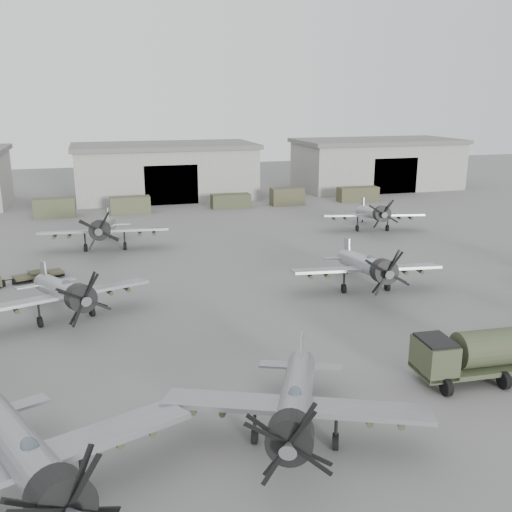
{
  "coord_description": "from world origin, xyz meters",
  "views": [
    {
      "loc": [
        -11.57,
        -31.28,
        15.69
      ],
      "look_at": [
        1.63,
        14.46,
        2.5
      ],
      "focal_mm": 40.0,
      "sensor_mm": 36.0,
      "label": 1
    }
  ],
  "objects_px": {
    "aircraft_mid_1": "(65,292)",
    "aircraft_mid_2": "(367,266)",
    "aircraft_near_0": "(27,459)",
    "aircraft_far_1": "(373,213)",
    "aircraft_far_0": "(104,228)",
    "tug_trailer": "(8,279)",
    "aircraft_near_1": "(295,403)",
    "fuel_tanker": "(480,352)"
  },
  "relations": [
    {
      "from": "aircraft_near_1",
      "to": "fuel_tanker",
      "type": "bearing_deg",
      "value": 38.28
    },
    {
      "from": "aircraft_mid_1",
      "to": "aircraft_far_0",
      "type": "relative_size",
      "value": 0.91
    },
    {
      "from": "tug_trailer",
      "to": "aircraft_far_1",
      "type": "bearing_deg",
      "value": -5.99
    },
    {
      "from": "aircraft_near_1",
      "to": "tug_trailer",
      "type": "bearing_deg",
      "value": 141.7
    },
    {
      "from": "aircraft_far_1",
      "to": "aircraft_mid_1",
      "type": "bearing_deg",
      "value": -136.95
    },
    {
      "from": "aircraft_near_1",
      "to": "aircraft_mid_1",
      "type": "height_order",
      "value": "aircraft_near_1"
    },
    {
      "from": "aircraft_mid_2",
      "to": "tug_trailer",
      "type": "xyz_separation_m",
      "value": [
        -29.1,
        10.23,
        -1.74
      ]
    },
    {
      "from": "aircraft_near_1",
      "to": "tug_trailer",
      "type": "xyz_separation_m",
      "value": [
        -15.84,
        29.35,
        -1.72
      ]
    },
    {
      "from": "aircraft_mid_2",
      "to": "aircraft_mid_1",
      "type": "bearing_deg",
      "value": -172.37
    },
    {
      "from": "tug_trailer",
      "to": "aircraft_mid_1",
      "type": "bearing_deg",
      "value": -83.17
    },
    {
      "from": "aircraft_far_0",
      "to": "fuel_tanker",
      "type": "bearing_deg",
      "value": -54.5
    },
    {
      "from": "aircraft_near_1",
      "to": "aircraft_far_0",
      "type": "height_order",
      "value": "aircraft_far_0"
    },
    {
      "from": "aircraft_mid_1",
      "to": "aircraft_mid_2",
      "type": "height_order",
      "value": "aircraft_mid_2"
    },
    {
      "from": "aircraft_mid_1",
      "to": "tug_trailer",
      "type": "bearing_deg",
      "value": 98.63
    },
    {
      "from": "aircraft_mid_2",
      "to": "fuel_tanker",
      "type": "relative_size",
      "value": 1.6
    },
    {
      "from": "aircraft_near_0",
      "to": "fuel_tanker",
      "type": "relative_size",
      "value": 1.69
    },
    {
      "from": "aircraft_near_0",
      "to": "tug_trailer",
      "type": "bearing_deg",
      "value": 77.82
    },
    {
      "from": "aircraft_near_0",
      "to": "aircraft_mid_2",
      "type": "height_order",
      "value": "aircraft_near_0"
    },
    {
      "from": "aircraft_near_0",
      "to": "aircraft_far_1",
      "type": "relative_size",
      "value": 1.08
    },
    {
      "from": "aircraft_mid_2",
      "to": "aircraft_far_1",
      "type": "relative_size",
      "value": 1.02
    },
    {
      "from": "aircraft_near_0",
      "to": "aircraft_far_0",
      "type": "bearing_deg",
      "value": 63.82
    },
    {
      "from": "aircraft_far_0",
      "to": "aircraft_far_1",
      "type": "height_order",
      "value": "aircraft_far_0"
    },
    {
      "from": "aircraft_mid_1",
      "to": "aircraft_mid_2",
      "type": "distance_m",
      "value": 23.91
    },
    {
      "from": "aircraft_near_1",
      "to": "aircraft_far_0",
      "type": "xyz_separation_m",
      "value": [
        -7.33,
        39.05,
        0.19
      ]
    },
    {
      "from": "aircraft_near_1",
      "to": "aircraft_mid_2",
      "type": "height_order",
      "value": "aircraft_mid_2"
    },
    {
      "from": "aircraft_near_1",
      "to": "aircraft_far_1",
      "type": "bearing_deg",
      "value": 81.69
    },
    {
      "from": "aircraft_far_0",
      "to": "tug_trailer",
      "type": "xyz_separation_m",
      "value": [
        -8.51,
        -9.71,
        -1.91
      ]
    },
    {
      "from": "aircraft_mid_2",
      "to": "tug_trailer",
      "type": "relative_size",
      "value": 1.74
    },
    {
      "from": "aircraft_near_1",
      "to": "fuel_tanker",
      "type": "distance_m",
      "value": 12.86
    },
    {
      "from": "aircraft_mid_1",
      "to": "aircraft_far_1",
      "type": "xyz_separation_m",
      "value": [
        35.04,
        20.39,
        -0.01
      ]
    },
    {
      "from": "aircraft_near_0",
      "to": "aircraft_mid_2",
      "type": "distance_m",
      "value": 32.0
    },
    {
      "from": "aircraft_near_0",
      "to": "aircraft_far_0",
      "type": "relative_size",
      "value": 0.99
    },
    {
      "from": "aircraft_mid_1",
      "to": "aircraft_mid_2",
      "type": "relative_size",
      "value": 0.98
    },
    {
      "from": "aircraft_mid_1",
      "to": "aircraft_far_0",
      "type": "height_order",
      "value": "aircraft_far_0"
    },
    {
      "from": "aircraft_near_1",
      "to": "aircraft_far_0",
      "type": "relative_size",
      "value": 0.9
    },
    {
      "from": "fuel_tanker",
      "to": "tug_trailer",
      "type": "bearing_deg",
      "value": 140.86
    },
    {
      "from": "aircraft_near_0",
      "to": "aircraft_near_1",
      "type": "distance_m",
      "value": 11.41
    },
    {
      "from": "aircraft_near_0",
      "to": "aircraft_near_1",
      "type": "height_order",
      "value": "aircraft_near_0"
    },
    {
      "from": "aircraft_far_0",
      "to": "aircraft_near_1",
      "type": "bearing_deg",
      "value": -72.79
    },
    {
      "from": "aircraft_near_1",
      "to": "aircraft_mid_2",
      "type": "bearing_deg",
      "value": 78.59
    },
    {
      "from": "aircraft_mid_2",
      "to": "aircraft_far_0",
      "type": "xyz_separation_m",
      "value": [
        -20.6,
        19.94,
        0.17
      ]
    },
    {
      "from": "aircraft_mid_1",
      "to": "aircraft_near_1",
      "type": "bearing_deg",
      "value": -79.42
    }
  ]
}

